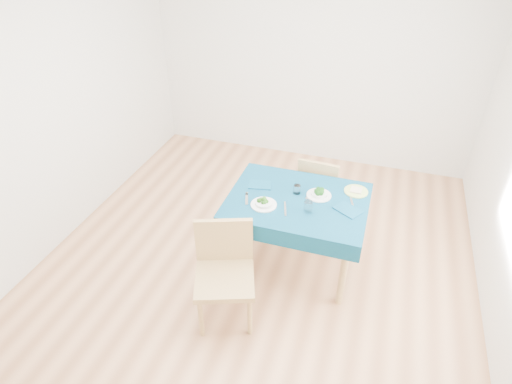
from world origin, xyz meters
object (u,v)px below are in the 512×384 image
(chair_near, at_px, (224,265))
(bowl_far, at_px, (319,193))
(chair_far, at_px, (321,184))
(side_plate, at_px, (356,191))
(table, at_px, (295,233))
(bowl_near, at_px, (264,202))

(chair_near, xyz_separation_m, bowl_far, (0.55, 0.88, 0.21))
(chair_far, distance_m, side_plate, 0.63)
(table, distance_m, chair_near, 0.89)
(chair_near, xyz_separation_m, side_plate, (0.85, 1.05, 0.19))
(chair_near, height_order, chair_far, chair_near)
(table, relative_size, side_plate, 5.63)
(bowl_near, bearing_deg, chair_far, 68.31)
(chair_far, relative_size, bowl_near, 4.44)
(bowl_near, xyz_separation_m, bowl_far, (0.42, 0.28, -0.00))
(side_plate, bearing_deg, bowl_far, -151.48)
(side_plate, bearing_deg, chair_far, 131.74)
(table, xyz_separation_m, bowl_near, (-0.26, -0.17, 0.41))
(table, distance_m, bowl_near, 0.51)
(chair_far, bearing_deg, bowl_far, 101.69)
(chair_far, height_order, side_plate, chair_far)
(table, relative_size, chair_far, 1.20)
(chair_near, relative_size, bowl_far, 5.34)
(chair_near, bearing_deg, bowl_far, 37.65)
(table, xyz_separation_m, chair_near, (-0.39, -0.77, 0.20))
(chair_near, relative_size, side_plate, 5.47)
(bowl_far, xyz_separation_m, side_plate, (0.30, 0.16, -0.03))
(bowl_far, bearing_deg, side_plate, 28.52)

